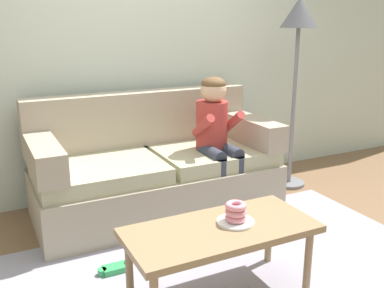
# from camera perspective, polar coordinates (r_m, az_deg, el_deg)

# --- Properties ---
(ground) EXTENTS (10.00, 10.00, 0.00)m
(ground) POSITION_cam_1_polar(r_m,az_deg,el_deg) (3.07, 1.77, -14.15)
(ground) COLOR brown
(wall_back) EXTENTS (8.00, 0.10, 2.80)m
(wall_back) POSITION_cam_1_polar(r_m,az_deg,el_deg) (3.95, -7.98, 13.75)
(wall_back) COLOR beige
(wall_back) RESTS_ON ground
(area_rug) EXTENTS (2.86, 1.65, 0.01)m
(area_rug) POSITION_cam_1_polar(r_m,az_deg,el_deg) (2.88, 4.21, -16.24)
(area_rug) COLOR #9993A3
(area_rug) RESTS_ON ground
(couch) EXTENTS (1.94, 0.90, 0.95)m
(couch) POSITION_cam_1_polar(r_m,az_deg,el_deg) (3.62, -4.89, -3.38)
(couch) COLOR tan
(couch) RESTS_ON ground
(coffee_table) EXTENTS (1.06, 0.49, 0.44)m
(coffee_table) POSITION_cam_1_polar(r_m,az_deg,el_deg) (2.47, 3.75, -11.71)
(coffee_table) COLOR #937551
(coffee_table) RESTS_ON ground
(person_child) EXTENTS (0.34, 0.58, 1.10)m
(person_child) POSITION_cam_1_polar(r_m,az_deg,el_deg) (3.54, 3.20, 1.70)
(person_child) COLOR #AD3833
(person_child) RESTS_ON ground
(plate) EXTENTS (0.21, 0.21, 0.01)m
(plate) POSITION_cam_1_polar(r_m,az_deg,el_deg) (2.50, 5.67, -10.03)
(plate) COLOR white
(plate) RESTS_ON coffee_table
(donut) EXTENTS (0.17, 0.17, 0.04)m
(donut) POSITION_cam_1_polar(r_m,az_deg,el_deg) (2.48, 5.68, -9.51)
(donut) COLOR pink
(donut) RESTS_ON plate
(donut_second) EXTENTS (0.17, 0.17, 0.04)m
(donut_second) POSITION_cam_1_polar(r_m,az_deg,el_deg) (2.47, 5.70, -8.76)
(donut_second) COLOR pink
(donut_second) RESTS_ON donut
(donut_third) EXTENTS (0.14, 0.14, 0.04)m
(donut_third) POSITION_cam_1_polar(r_m,az_deg,el_deg) (2.45, 5.73, -7.99)
(donut_third) COLOR pink
(donut_third) RESTS_ON donut_second
(toy_controller) EXTENTS (0.23, 0.09, 0.05)m
(toy_controller) POSITION_cam_1_polar(r_m,az_deg,el_deg) (2.90, -9.91, -15.76)
(toy_controller) COLOR #339E56
(toy_controller) RESTS_ON ground
(floor_lamp) EXTENTS (0.33, 0.33, 1.73)m
(floor_lamp) POSITION_cam_1_polar(r_m,az_deg,el_deg) (4.09, 13.63, 13.82)
(floor_lamp) COLOR slate
(floor_lamp) RESTS_ON ground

